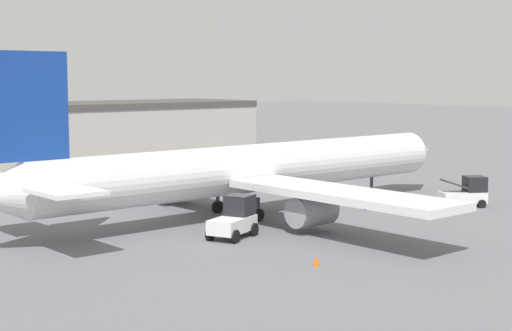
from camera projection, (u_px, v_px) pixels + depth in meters
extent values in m
plane|color=slate|center=(256.00, 214.00, 57.68)|extent=(400.00, 400.00, 0.00)
cylinder|color=silver|center=(256.00, 168.00, 57.30)|extent=(35.98, 3.76, 3.49)
cone|color=silver|center=(419.00, 151.00, 69.95)|extent=(2.82, 3.44, 3.42)
cube|color=silver|center=(158.00, 166.00, 63.74)|extent=(4.41, 16.68, 0.50)
cube|color=silver|center=(341.00, 194.00, 48.65)|extent=(4.41, 16.68, 0.50)
cylinder|color=#939399|center=(176.00, 186.00, 62.02)|extent=(3.12, 2.00, 1.98)
cylinder|color=#939399|center=(312.00, 211.00, 50.67)|extent=(3.12, 2.00, 1.98)
cube|color=navy|center=(32.00, 106.00, 45.46)|extent=(4.46, 0.39, 6.36)
cube|color=silver|center=(7.00, 178.00, 48.85)|extent=(3.18, 4.22, 0.24)
cube|color=silver|center=(65.00, 191.00, 43.10)|extent=(3.18, 4.22, 0.24)
cylinder|color=#38383D|center=(372.00, 187.00, 66.04)|extent=(0.28, 0.28, 1.69)
cylinder|color=black|center=(371.00, 193.00, 66.10)|extent=(0.70, 0.36, 0.70)
cylinder|color=#38383D|center=(258.00, 209.00, 54.71)|extent=(0.28, 0.28, 1.69)
cylinder|color=black|center=(258.00, 215.00, 54.76)|extent=(0.90, 0.36, 0.90)
cylinder|color=#38383D|center=(218.00, 202.00, 58.12)|extent=(0.28, 0.28, 1.69)
cylinder|color=black|center=(218.00, 207.00, 58.16)|extent=(0.90, 0.36, 0.90)
cylinder|color=#1E2338|center=(366.00, 205.00, 59.38)|extent=(0.26, 0.26, 0.79)
cylinder|color=yellow|center=(366.00, 196.00, 59.30)|extent=(0.36, 0.36, 0.63)
sphere|color=tan|center=(366.00, 190.00, 59.26)|extent=(0.23, 0.23, 0.23)
cube|color=silver|center=(232.00, 225.00, 49.00)|extent=(3.95, 2.96, 0.90)
cube|color=black|center=(240.00, 205.00, 49.76)|extent=(2.04, 2.05, 1.29)
cylinder|color=black|center=(254.00, 229.00, 49.75)|extent=(0.87, 0.57, 0.83)
cylinder|color=black|center=(230.00, 227.00, 50.55)|extent=(0.87, 0.57, 0.83)
cylinder|color=black|center=(235.00, 237.00, 47.56)|extent=(0.87, 0.57, 0.83)
cylinder|color=black|center=(210.00, 234.00, 48.35)|extent=(0.87, 0.57, 0.83)
cube|color=silver|center=(463.00, 197.00, 61.06)|extent=(3.82, 3.29, 0.84)
cube|color=black|center=(475.00, 184.00, 61.08)|extent=(2.10, 2.11, 1.20)
cube|color=#333333|center=(455.00, 184.00, 60.87)|extent=(2.44, 2.16, 0.82)
cylinder|color=black|center=(482.00, 204.00, 60.44)|extent=(0.69, 0.58, 0.64)
cylinder|color=black|center=(473.00, 200.00, 62.11)|extent=(0.69, 0.58, 0.64)
cylinder|color=black|center=(452.00, 204.00, 60.11)|extent=(0.69, 0.58, 0.64)
cylinder|color=black|center=(444.00, 201.00, 61.78)|extent=(0.69, 0.58, 0.64)
cone|color=#EF590F|center=(316.00, 261.00, 41.85)|extent=(0.36, 0.36, 0.55)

